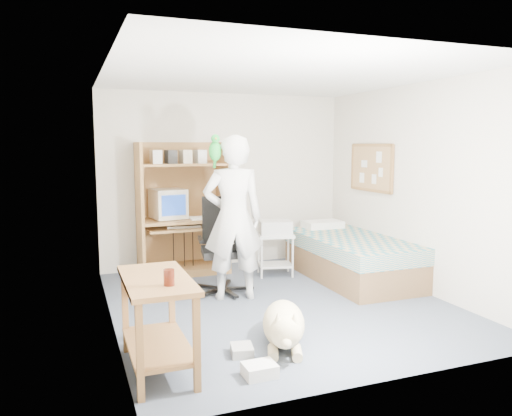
# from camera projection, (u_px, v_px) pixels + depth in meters

# --- Properties ---
(floor) EXTENTS (4.00, 4.00, 0.00)m
(floor) POSITION_uv_depth(u_px,v_px,m) (279.00, 303.00, 5.60)
(floor) COLOR #485262
(floor) RESTS_ON ground
(wall_back) EXTENTS (3.60, 0.02, 2.50)m
(wall_back) POSITION_uv_depth(u_px,v_px,m) (225.00, 180.00, 7.30)
(wall_back) COLOR beige
(wall_back) RESTS_ON floor
(wall_right) EXTENTS (0.02, 4.00, 2.50)m
(wall_right) POSITION_uv_depth(u_px,v_px,m) (415.00, 187.00, 6.08)
(wall_right) COLOR beige
(wall_right) RESTS_ON floor
(wall_left) EXTENTS (0.02, 4.00, 2.50)m
(wall_left) POSITION_uv_depth(u_px,v_px,m) (108.00, 199.00, 4.81)
(wall_left) COLOR beige
(wall_left) RESTS_ON floor
(ceiling) EXTENTS (3.60, 4.00, 0.02)m
(ceiling) POSITION_uv_depth(u_px,v_px,m) (280.00, 75.00, 5.29)
(ceiling) COLOR white
(ceiling) RESTS_ON wall_back
(computer_hutch) EXTENTS (1.20, 0.63, 1.80)m
(computer_hutch) POSITION_uv_depth(u_px,v_px,m) (182.00, 214.00, 6.87)
(computer_hutch) COLOR olive
(computer_hutch) RESTS_ON floor
(bed) EXTENTS (1.02, 2.02, 0.66)m
(bed) POSITION_uv_depth(u_px,v_px,m) (350.00, 257.00, 6.60)
(bed) COLOR brown
(bed) RESTS_ON floor
(side_desk) EXTENTS (0.50, 1.00, 0.75)m
(side_desk) POSITION_uv_depth(u_px,v_px,m) (157.00, 310.00, 3.88)
(side_desk) COLOR olive
(side_desk) RESTS_ON floor
(corkboard) EXTENTS (0.04, 0.94, 0.66)m
(corkboard) POSITION_uv_depth(u_px,v_px,m) (371.00, 168.00, 6.88)
(corkboard) COLOR #9D7E46
(corkboard) RESTS_ON wall_right
(office_chair) EXTENTS (0.64, 0.64, 1.13)m
(office_chair) POSITION_uv_depth(u_px,v_px,m) (222.00, 259.00, 6.01)
(office_chair) COLOR black
(office_chair) RESTS_ON floor
(person) EXTENTS (0.75, 0.56, 1.88)m
(person) POSITION_uv_depth(u_px,v_px,m) (233.00, 218.00, 5.67)
(person) COLOR silver
(person) RESTS_ON floor
(parrot) EXTENTS (0.14, 0.24, 0.38)m
(parrot) POSITION_uv_depth(u_px,v_px,m) (215.00, 149.00, 5.51)
(parrot) COLOR #127F21
(parrot) RESTS_ON person
(dog) EXTENTS (0.64, 1.11, 0.44)m
(dog) POSITION_uv_depth(u_px,v_px,m) (284.00, 324.00, 4.40)
(dog) COLOR beige
(dog) RESTS_ON floor
(printer_cart) EXTENTS (0.55, 0.48, 0.57)m
(printer_cart) POSITION_uv_depth(u_px,v_px,m) (275.00, 248.00, 6.76)
(printer_cart) COLOR silver
(printer_cart) RESTS_ON floor
(printer) EXTENTS (0.48, 0.41, 0.18)m
(printer) POSITION_uv_depth(u_px,v_px,m) (275.00, 227.00, 6.72)
(printer) COLOR #B8B8B3
(printer) RESTS_ON printer_cart
(crt_monitor) EXTENTS (0.48, 0.50, 0.40)m
(crt_monitor) POSITION_uv_depth(u_px,v_px,m) (168.00, 204.00, 6.79)
(crt_monitor) COLOR beige
(crt_monitor) RESTS_ON computer_hutch
(keyboard) EXTENTS (0.46, 0.19, 0.03)m
(keyboard) POSITION_uv_depth(u_px,v_px,m) (184.00, 226.00, 6.73)
(keyboard) COLOR beige
(keyboard) RESTS_ON computer_hutch
(pencil_cup) EXTENTS (0.08, 0.08, 0.12)m
(pencil_cup) POSITION_uv_depth(u_px,v_px,m) (208.00, 213.00, 6.90)
(pencil_cup) COLOR yellow
(pencil_cup) RESTS_ON computer_hutch
(drink_glass) EXTENTS (0.08, 0.08, 0.12)m
(drink_glass) POSITION_uv_depth(u_px,v_px,m) (169.00, 277.00, 3.63)
(drink_glass) COLOR #42150A
(drink_glass) RESTS_ON side_desk
(floor_box_a) EXTENTS (0.25, 0.20, 0.10)m
(floor_box_a) POSITION_uv_depth(u_px,v_px,m) (260.00, 370.00, 3.83)
(floor_box_a) COLOR white
(floor_box_a) RESTS_ON floor
(floor_box_b) EXTENTS (0.22, 0.25, 0.08)m
(floor_box_b) POSITION_uv_depth(u_px,v_px,m) (242.00, 350.00, 4.22)
(floor_box_b) COLOR #A4A4A0
(floor_box_b) RESTS_ON floor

